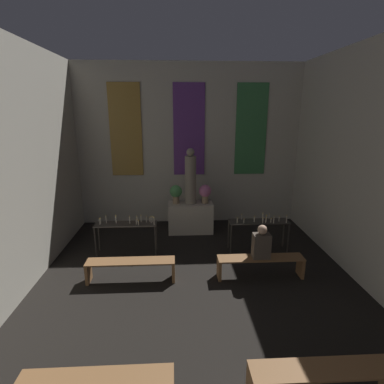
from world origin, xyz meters
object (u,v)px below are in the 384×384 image
(candle_rack_right, at_px, (259,225))
(pew_back_left, at_px, (131,266))
(altar, at_px, (191,217))
(pew_second_right, at_px, (323,377))
(candle_rack_left, at_px, (126,227))
(flower_vase_right, at_px, (205,192))
(flower_vase_left, at_px, (176,193))
(pew_back_right, at_px, (260,263))
(person_seated, at_px, (261,244))
(statue, at_px, (191,178))

(candle_rack_right, relative_size, pew_back_left, 0.82)
(altar, bearing_deg, pew_back_left, -118.11)
(pew_second_right, bearing_deg, candle_rack_left, 126.35)
(flower_vase_right, xyz_separation_m, candle_rack_right, (1.24, -1.29, -0.51))
(candle_rack_left, xyz_separation_m, pew_back_left, (0.27, -1.27, -0.36))
(flower_vase_left, bearing_deg, flower_vase_right, 0.00)
(pew_second_right, distance_m, pew_back_right, 2.82)
(flower_vase_left, distance_m, candle_rack_right, 2.49)
(candle_rack_left, distance_m, person_seated, 3.26)
(altar, xyz_separation_m, pew_back_right, (1.37, -2.56, -0.11))
(flower_vase_left, distance_m, person_seated, 3.14)
(flower_vase_right, relative_size, pew_second_right, 0.29)
(flower_vase_left, xyz_separation_m, person_seated, (1.78, -2.56, -0.42))
(candle_rack_left, distance_m, candle_rack_right, 3.29)
(statue, bearing_deg, altar, 0.00)
(pew_back_left, bearing_deg, altar, 61.89)
(statue, distance_m, candle_rack_left, 2.28)
(pew_back_right, bearing_deg, pew_second_right, -90.00)
(altar, relative_size, candle_rack_right, 0.85)
(statue, relative_size, candle_rack_left, 1.05)
(flower_vase_left, relative_size, candle_rack_left, 0.36)
(candle_rack_right, height_order, person_seated, person_seated)
(altar, relative_size, flower_vase_right, 2.39)
(pew_back_left, bearing_deg, candle_rack_right, 22.71)
(candle_rack_right, xyz_separation_m, pew_second_right, (-0.29, -4.08, -0.36))
(statue, distance_m, flower_vase_left, 0.59)
(candle_rack_right, bearing_deg, pew_back_left, -157.29)
(statue, relative_size, pew_back_right, 0.87)
(pew_back_left, bearing_deg, person_seated, 0.00)
(flower_vase_right, distance_m, candle_rack_left, 2.48)
(candle_rack_right, distance_m, pew_second_right, 4.11)
(candle_rack_left, relative_size, pew_back_left, 0.82)
(flower_vase_left, bearing_deg, statue, 0.00)
(candle_rack_left, bearing_deg, flower_vase_left, 46.51)
(altar, height_order, person_seated, person_seated)
(pew_second_right, bearing_deg, flower_vase_right, 100.03)
(altar, bearing_deg, candle_rack_right, -38.05)
(pew_back_right, bearing_deg, altar, 118.11)
(flower_vase_right, relative_size, pew_back_right, 0.29)
(altar, xyz_separation_m, flower_vase_right, (0.42, 0.00, 0.76))
(candle_rack_right, bearing_deg, flower_vase_left, 147.98)
(flower_vase_left, height_order, pew_back_left, flower_vase_left)
(candle_rack_left, bearing_deg, pew_second_right, -53.65)
(flower_vase_right, bearing_deg, candle_rack_right, -46.28)
(statue, relative_size, flower_vase_right, 2.95)
(candle_rack_left, distance_m, pew_back_left, 1.35)
(pew_second_right, bearing_deg, candle_rack_right, 85.98)
(altar, bearing_deg, flower_vase_left, 180.00)
(candle_rack_left, distance_m, pew_back_right, 3.28)
(candle_rack_right, bearing_deg, person_seated, -103.08)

